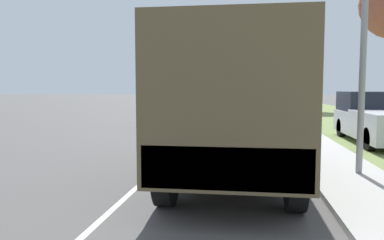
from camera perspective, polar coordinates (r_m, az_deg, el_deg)
The scene contains 9 objects.
ground_plane at distance 36.53m, azimuth 4.69°, elevation 1.62°, with size 180.00×180.00×0.00m, color #565451.
lane_centre_stripe at distance 36.53m, azimuth 4.69°, elevation 1.62°, with size 0.12×120.00×0.00m.
sidewalk_right at distance 36.54m, azimuth 11.76°, elevation 1.63°, with size 1.80×120.00×0.12m.
grass_strip_right at distance 37.08m, azimuth 18.56°, elevation 1.45°, with size 7.00×120.00×0.02m.
military_truck at distance 8.37m, azimuth 6.39°, elevation 2.81°, with size 2.46×7.06×3.11m.
car_nearest_ahead at distance 19.49m, azimuth -3.47°, elevation 0.80°, with size 1.89×3.92×1.47m.
car_second_ahead at distance 31.83m, azimuth 7.07°, elevation 2.48°, with size 1.90×4.71×1.68m.
pickup_truck at distance 15.60m, azimuth 26.23°, elevation 0.15°, with size 1.95×5.50×1.88m.
tree_far_right at distance 37.60m, azimuth 16.08°, elevation 11.63°, with size 4.37×4.37×8.80m.
Camera 1 is at (2.19, 3.59, 2.03)m, focal length 35.00 mm.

